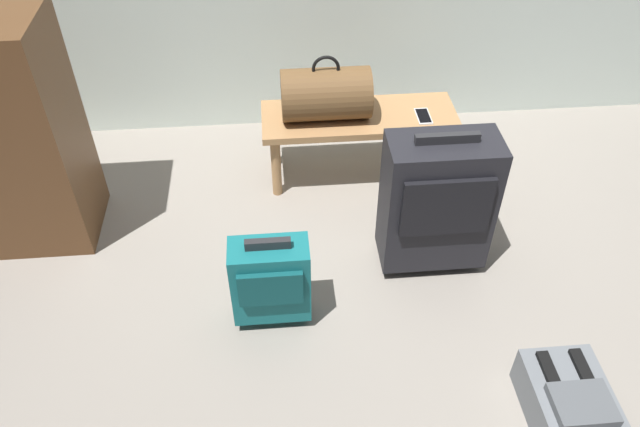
# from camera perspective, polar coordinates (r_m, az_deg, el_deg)

# --- Properties ---
(ground_plane) EXTENTS (6.60, 6.60, 0.00)m
(ground_plane) POSITION_cam_1_polar(r_m,az_deg,el_deg) (2.74, 7.37, -9.37)
(ground_plane) COLOR gray
(bench) EXTENTS (1.00, 0.36, 0.38)m
(bench) POSITION_cam_1_polar(r_m,az_deg,el_deg) (3.24, 3.61, 8.21)
(bench) COLOR #A87A4C
(bench) RESTS_ON ground
(duffel_bag_brown) EXTENTS (0.44, 0.26, 0.34)m
(duffel_bag_brown) POSITION_cam_1_polar(r_m,az_deg,el_deg) (3.12, 0.53, 10.96)
(duffel_bag_brown) COLOR brown
(duffel_bag_brown) RESTS_ON bench
(cell_phone) EXTENTS (0.07, 0.14, 0.01)m
(cell_phone) POSITION_cam_1_polar(r_m,az_deg,el_deg) (3.23, 9.49, 8.82)
(cell_phone) COLOR silver
(cell_phone) RESTS_ON bench
(suitcase_upright_charcoal) EXTENTS (0.47, 0.26, 0.72)m
(suitcase_upright_charcoal) POSITION_cam_1_polar(r_m,az_deg,el_deg) (2.73, 10.73, 1.10)
(suitcase_upright_charcoal) COLOR black
(suitcase_upright_charcoal) RESTS_ON ground
(suitcase_small_teal) EXTENTS (0.32, 0.18, 0.46)m
(suitcase_small_teal) POSITION_cam_1_polar(r_m,az_deg,el_deg) (2.54, -4.57, -6.10)
(suitcase_small_teal) COLOR #14666B
(suitcase_small_teal) RESTS_ON ground
(backpack_grey) EXTENTS (0.28, 0.38, 0.21)m
(backpack_grey) POSITION_cam_1_polar(r_m,az_deg,el_deg) (2.54, 21.88, -15.84)
(backpack_grey) COLOR slate
(backpack_grey) RESTS_ON ground
(side_cabinet) EXTENTS (0.56, 0.44, 1.10)m
(side_cabinet) POSITION_cam_1_polar(r_m,az_deg,el_deg) (3.08, -26.70, 6.41)
(side_cabinet) COLOR brown
(side_cabinet) RESTS_ON ground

